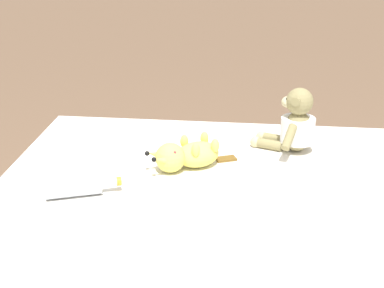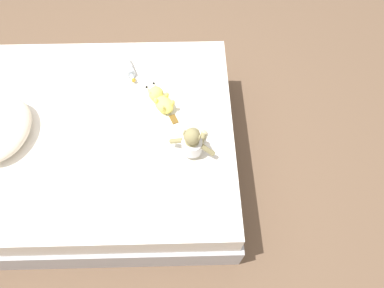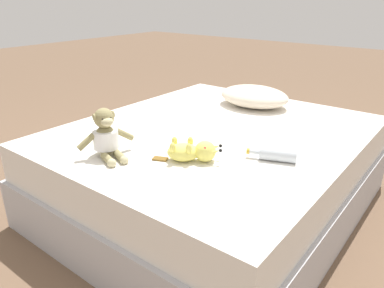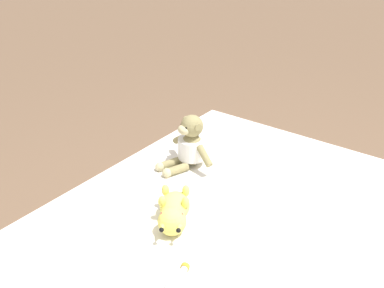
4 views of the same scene
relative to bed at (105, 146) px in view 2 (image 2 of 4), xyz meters
The scene contains 6 objects.
ground_plane 0.25m from the bed, ahead, with size 16.00×16.00×0.00m, color brown.
bed is the anchor object (origin of this frame).
pillow 0.65m from the bed, 95.71° to the left, with size 0.48×0.37×0.14m.
plush_monkey 0.74m from the bed, 108.07° to the right, with size 0.25×0.28×0.24m.
plush_yellow_creature 0.54m from the bed, 68.53° to the right, with size 0.30×0.23×0.10m.
glass_bottle 0.58m from the bed, 20.08° to the right, with size 0.23×0.13×0.06m.
Camera 2 is at (-1.17, -0.59, 2.23)m, focal length 30.17 mm.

